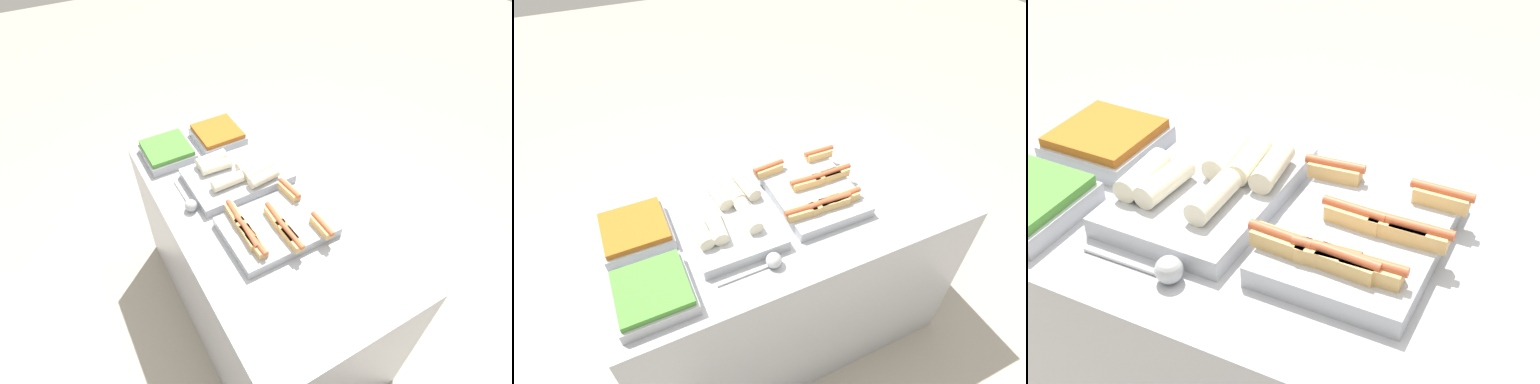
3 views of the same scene
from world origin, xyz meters
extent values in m
plane|color=#ADA393|center=(0.00, 0.00, 0.00)|extent=(12.00, 12.00, 0.00)
cube|color=#A8AAB2|center=(0.00, 0.00, 0.45)|extent=(1.52, 0.83, 0.90)
cube|color=#A8AAB2|center=(0.15, 0.00, 0.92)|extent=(0.34, 0.47, 0.05)
cube|color=tan|center=(0.27, 0.15, 0.96)|extent=(0.12, 0.04, 0.04)
cylinder|color=#C15633|center=(0.27, 0.15, 0.98)|extent=(0.14, 0.02, 0.02)
cube|color=tan|center=(0.12, 0.00, 0.96)|extent=(0.13, 0.05, 0.04)
cylinder|color=#C15633|center=(0.12, 0.00, 0.98)|extent=(0.14, 0.03, 0.02)
cube|color=tan|center=(0.02, -0.15, 0.96)|extent=(0.13, 0.05, 0.04)
cylinder|color=#C15633|center=(0.02, -0.15, 0.98)|extent=(0.14, 0.03, 0.02)
cube|color=tan|center=(0.17, -0.15, 0.96)|extent=(0.13, 0.05, 0.04)
cylinder|color=#C15633|center=(0.17, -0.15, 0.98)|extent=(0.14, 0.03, 0.02)
cube|color=tan|center=(0.27, 0.00, 0.96)|extent=(0.12, 0.05, 0.04)
cylinder|color=#C15633|center=(0.27, 0.00, 0.98)|extent=(0.14, 0.03, 0.02)
cube|color=tan|center=(0.22, 0.00, 0.96)|extent=(0.12, 0.05, 0.04)
cylinder|color=#C15633|center=(0.22, 0.00, 0.98)|extent=(0.14, 0.02, 0.02)
cube|color=tan|center=(0.12, -0.15, 0.96)|extent=(0.13, 0.05, 0.04)
cylinder|color=#C15633|center=(0.12, -0.15, 0.98)|extent=(0.14, 0.03, 0.02)
cube|color=tan|center=(0.22, -0.15, 0.96)|extent=(0.12, 0.05, 0.04)
cylinder|color=#C15633|center=(0.22, -0.15, 0.98)|extent=(0.14, 0.03, 0.02)
cube|color=tan|center=(0.02, 0.15, 0.96)|extent=(0.13, 0.06, 0.04)
cylinder|color=#C15633|center=(0.02, 0.15, 0.98)|extent=(0.14, 0.04, 0.02)
cube|color=#A8AAB2|center=(-0.24, 0.00, 0.92)|extent=(0.33, 0.49, 0.05)
cylinder|color=beige|center=(-0.24, 0.08, 0.97)|extent=(0.07, 0.16, 0.06)
cylinder|color=beige|center=(-0.30, -0.08, 0.97)|extent=(0.07, 0.16, 0.06)
cylinder|color=beige|center=(-0.18, 0.08, 0.97)|extent=(0.07, 0.16, 0.06)
cylinder|color=beige|center=(-0.11, 0.08, 0.97)|extent=(0.07, 0.16, 0.06)
cylinder|color=beige|center=(-0.17, -0.08, 0.97)|extent=(0.06, 0.16, 0.06)
cylinder|color=beige|center=(-0.36, -0.08, 0.97)|extent=(0.07, 0.16, 0.06)
cube|color=#A8AAB2|center=(-0.58, -0.24, 0.92)|extent=(0.25, 0.25, 0.05)
cube|color=#4C9338|center=(-0.58, -0.24, 0.96)|extent=(0.23, 0.23, 0.02)
cube|color=#A8AAB2|center=(-0.58, 0.06, 0.92)|extent=(0.25, 0.25, 0.05)
cube|color=#B7601E|center=(-0.58, 0.06, 0.96)|extent=(0.23, 0.23, 0.02)
cylinder|color=#B2B5BA|center=(-0.27, -0.28, 0.90)|extent=(0.22, 0.01, 0.01)
sphere|color=#B2B5BA|center=(-0.16, -0.28, 0.92)|extent=(0.06, 0.06, 0.06)
camera|label=1|loc=(1.10, -0.65, 2.29)|focal=28.00mm
camera|label=2|loc=(-0.54, -1.08, 2.07)|focal=28.00mm
camera|label=3|loc=(0.53, -1.15, 1.87)|focal=50.00mm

